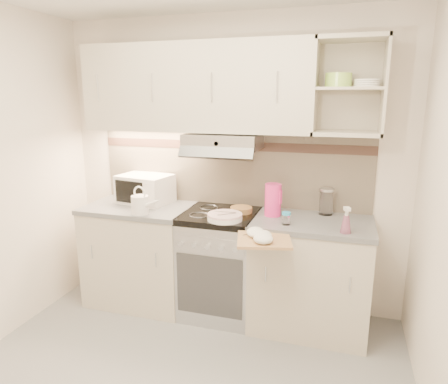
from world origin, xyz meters
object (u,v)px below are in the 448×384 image
object	(u,v)px
microwave	(145,189)
plate_stack	(225,217)
cutting_board	(264,240)
spray_bottle	(346,222)
electric_range	(220,263)
watering_can	(141,204)
glass_jar	(326,201)
pink_pitcher	(273,200)

from	to	relation	value
microwave	plate_stack	xyz separation A→B (m)	(0.84, -0.30, -0.10)
cutting_board	spray_bottle	bearing A→B (deg)	9.27
electric_range	cutting_board	size ratio (longest dim) A/B	2.47
watering_can	glass_jar	xyz separation A→B (m)	(1.44, 0.42, 0.03)
cutting_board	microwave	bearing A→B (deg)	141.04
electric_range	microwave	world-z (taller)	microwave
spray_bottle	cutting_board	xyz separation A→B (m)	(-0.53, -0.23, -0.11)
plate_stack	spray_bottle	distance (m)	0.90
glass_jar	pink_pitcher	bearing A→B (deg)	-159.05
electric_range	microwave	size ratio (longest dim) A/B	1.83
plate_stack	spray_bottle	world-z (taller)	spray_bottle
watering_can	pink_pitcher	distance (m)	1.07
microwave	watering_can	distance (m)	0.37
electric_range	watering_can	xyz separation A→B (m)	(-0.60, -0.22, 0.53)
microwave	spray_bottle	xyz separation A→B (m)	(1.73, -0.34, -0.05)
plate_stack	pink_pitcher	bearing A→B (deg)	33.97
plate_stack	pink_pitcher	distance (m)	0.42
pink_pitcher	spray_bottle	xyz separation A→B (m)	(0.56, -0.26, -0.05)
microwave	spray_bottle	distance (m)	1.77
pink_pitcher	glass_jar	world-z (taller)	pink_pitcher
microwave	cutting_board	distance (m)	1.34
watering_can	plate_stack	bearing A→B (deg)	16.43
electric_range	microwave	distance (m)	0.95
microwave	plate_stack	world-z (taller)	microwave
microwave	glass_jar	xyz separation A→B (m)	(1.58, 0.08, -0.02)
electric_range	microwave	xyz separation A→B (m)	(-0.74, 0.12, 0.58)
microwave	glass_jar	size ratio (longest dim) A/B	2.27
pink_pitcher	glass_jar	xyz separation A→B (m)	(0.41, 0.16, -0.02)
glass_jar	spray_bottle	distance (m)	0.45
pink_pitcher	cutting_board	bearing A→B (deg)	-67.42
electric_range	cutting_board	bearing A→B (deg)	-44.31
spray_bottle	plate_stack	bearing A→B (deg)	160.44
microwave	pink_pitcher	distance (m)	1.17
pink_pitcher	glass_jar	bearing A→B (deg)	40.08
cutting_board	glass_jar	bearing A→B (deg)	46.09
watering_can	glass_jar	world-z (taller)	watering_can
microwave	plate_stack	size ratio (longest dim) A/B	1.81
electric_range	cutting_board	distance (m)	0.77
microwave	glass_jar	bearing A→B (deg)	12.04
electric_range	watering_can	size ratio (longest dim) A/B	3.30
plate_stack	cutting_board	xyz separation A→B (m)	(0.36, -0.27, -0.06)
watering_can	cutting_board	distance (m)	1.09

